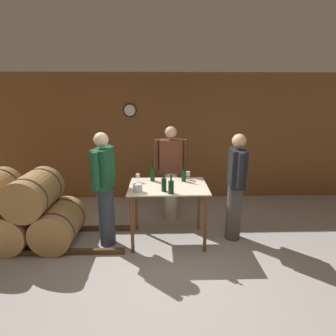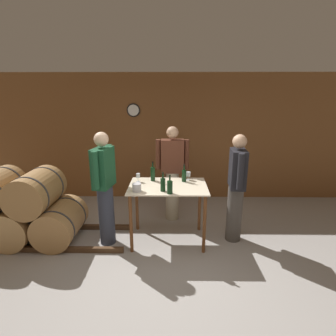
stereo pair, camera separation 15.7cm
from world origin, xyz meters
TOP-DOWN VIEW (x-y plane):
  - ground_plane at (0.00, 0.00)m, footprint 14.00×14.00m
  - back_wall at (-0.00, 2.75)m, footprint 8.40×0.08m
  - barrel_rack at (-2.31, 0.86)m, footprint 3.38×0.86m
  - tasting_table at (0.04, 0.88)m, footprint 1.19×0.80m
  - wine_bottle_far_left at (-0.21, 1.11)m, footprint 0.07×0.07m
  - wine_bottle_left at (-0.03, 0.64)m, footprint 0.07×0.07m
  - wine_bottle_center at (0.07, 0.55)m, footprint 0.08×0.08m
  - wine_bottle_right at (0.29, 1.08)m, footprint 0.07×0.07m
  - wine_glass_near_left at (-0.44, 1.06)m, footprint 0.06×0.06m
  - wine_glass_near_center at (0.36, 1.16)m, footprint 0.07×0.07m
  - ice_bucket at (-0.40, 0.63)m, footprint 0.13×0.13m
  - person_host at (1.09, 0.91)m, footprint 0.25×0.59m
  - person_visitor_with_scarf at (-0.91, 0.79)m, footprint 0.29×0.58m
  - person_visitor_bearded at (0.11, 1.65)m, footprint 0.59×0.24m

SIDE VIEW (x-z plane):
  - ground_plane at x=0.00m, z-range 0.00..0.00m
  - barrel_rack at x=-2.31m, z-range -0.07..1.09m
  - tasting_table at x=0.04m, z-range 0.30..1.23m
  - person_host at x=1.09m, z-range 0.05..1.76m
  - person_visitor_bearded at x=0.11m, z-range 0.05..1.79m
  - person_visitor_with_scarf at x=-0.91m, z-range 0.05..1.81m
  - ice_bucket at x=-0.40m, z-range 0.93..1.05m
  - wine_glass_near_center at x=0.36m, z-range 0.96..1.09m
  - wine_glass_near_left at x=-0.44m, z-range 0.96..1.09m
  - wine_bottle_center at x=0.07m, z-range 0.89..1.16m
  - wine_bottle_right at x=0.29m, z-range 0.89..1.17m
  - wine_bottle_left at x=-0.03m, z-range 0.89..1.17m
  - wine_bottle_far_left at x=-0.21m, z-range 0.89..1.21m
  - back_wall at x=0.00m, z-range 0.00..2.70m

